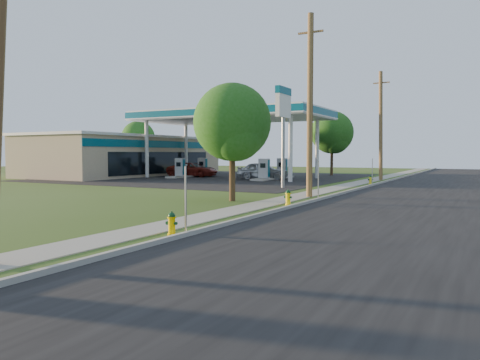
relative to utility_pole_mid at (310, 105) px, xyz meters
name	(u,v)px	position (x,y,z in m)	size (l,w,h in m)	color
ground_plane	(64,263)	(0.60, -17.00, -4.95)	(140.00, 140.00, 0.00)	#2F4C14
road	(377,219)	(5.10, -7.00, -4.94)	(8.00, 120.00, 0.02)	black
curb	(275,211)	(1.10, -7.00, -4.88)	(0.15, 120.00, 0.15)	#A4A196
sidewalk	(236,210)	(-0.65, -7.00, -4.94)	(1.50, 120.00, 0.03)	gray
forecourt	(213,177)	(-15.40, 15.00, -4.94)	(26.00, 28.00, 0.02)	black
utility_pole_mid	(310,105)	(0.00, 0.00, 0.00)	(1.40, 0.32, 9.80)	brown
utility_pole_far	(381,125)	(0.00, 18.00, -0.15)	(1.40, 0.32, 9.50)	brown
sign_post_near	(186,200)	(0.85, -12.80, -3.95)	(0.05, 0.04, 2.00)	gray
sign_post_mid	(318,180)	(0.85, -1.00, -3.95)	(0.05, 0.04, 2.00)	gray
sign_post_far	(372,172)	(0.85, 11.20, -3.95)	(0.05, 0.04, 2.00)	gray
gas_canopy	(231,116)	(-13.40, 15.00, 0.94)	(18.18, 9.18, 6.40)	silver
fuel_pump_nw	(180,170)	(-17.90, 13.00, -4.23)	(1.20, 3.20, 1.90)	#A4A196
fuel_pump_ne	(264,172)	(-8.90, 13.00, -4.23)	(1.20, 3.20, 1.90)	#A4A196
fuel_pump_sw	(203,169)	(-17.90, 17.00, -4.23)	(1.20, 3.20, 1.90)	#A4A196
fuel_pump_se	(282,171)	(-8.90, 17.00, -4.23)	(1.20, 3.20, 1.90)	#A4A196
convenience_store	(127,155)	(-26.38, 15.00, -2.82)	(10.40, 22.40, 4.25)	tan
price_pylon	(283,108)	(-3.90, 5.50, 0.48)	(0.34, 2.04, 6.85)	gray
tree_verge	(233,125)	(-2.56, -3.87, -1.20)	(3.85, 3.85, 5.83)	#3B2D1B
tree_lot	(333,134)	(-6.26, 24.27, -0.55)	(4.51, 4.51, 6.83)	#3B2D1B
tree_back	(139,139)	(-32.22, 23.70, -0.71)	(4.35, 4.35, 6.59)	#3B2D1B
hydrant_near	(172,224)	(0.57, -13.10, -4.61)	(0.36, 0.32, 0.70)	#E9BE00
hydrant_mid	(288,197)	(0.52, -4.23, -4.59)	(0.38, 0.34, 0.73)	yellow
hydrant_far	(371,180)	(0.60, 11.79, -4.59)	(0.39, 0.35, 0.75)	yellow
car_red	(193,170)	(-17.96, 15.25, -4.24)	(2.37, 5.13, 1.43)	maroon
car_silver	(263,171)	(-9.71, 14.41, -4.17)	(1.86, 4.63, 1.58)	#B8BBBF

